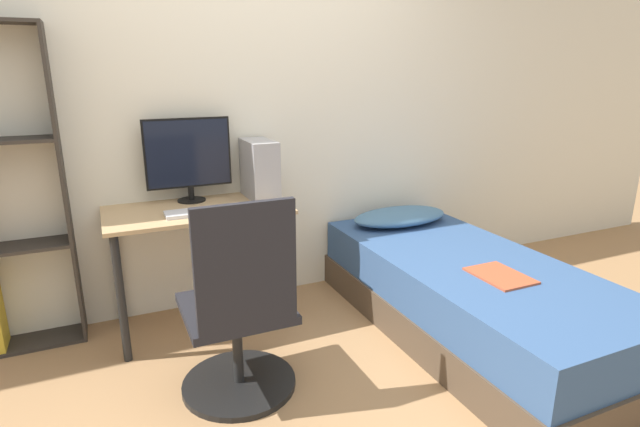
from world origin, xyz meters
TOP-DOWN VIEW (x-y plane):
  - ground_plane at (0.00, 0.00)m, footprint 14.00×14.00m
  - wall_back at (0.00, 1.45)m, footprint 8.00×0.05m
  - desk at (-0.36, 1.15)m, footprint 1.03×0.57m
  - office_chair at (-0.34, 0.37)m, footprint 0.56×0.56m
  - bed at (1.04, 0.41)m, footprint 0.93×2.04m
  - pillow at (1.04, 1.17)m, footprint 0.71×0.36m
  - magazine at (1.02, 0.16)m, footprint 0.24×0.32m
  - monitor at (-0.36, 1.33)m, footprint 0.51×0.17m
  - keyboard at (-0.35, 1.03)m, footprint 0.41×0.14m
  - pc_tower at (0.05, 1.25)m, footprint 0.16×0.33m
  - mouse at (-0.10, 1.03)m, footprint 0.06×0.09m

SIDE VIEW (x-z plane):
  - ground_plane at x=0.00m, z-range 0.00..0.00m
  - bed at x=1.04m, z-range 0.00..0.46m
  - office_chair at x=-0.34m, z-range -0.13..0.87m
  - magazine at x=1.02m, z-range 0.46..0.47m
  - pillow at x=1.04m, z-range 0.46..0.57m
  - desk at x=-0.36m, z-range 0.25..0.99m
  - keyboard at x=-0.35m, z-range 0.74..0.76m
  - mouse at x=-0.10m, z-range 0.74..0.76m
  - pc_tower at x=0.05m, z-range 0.74..1.10m
  - monitor at x=-0.36m, z-range 0.76..1.27m
  - wall_back at x=0.00m, z-range 0.00..2.50m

